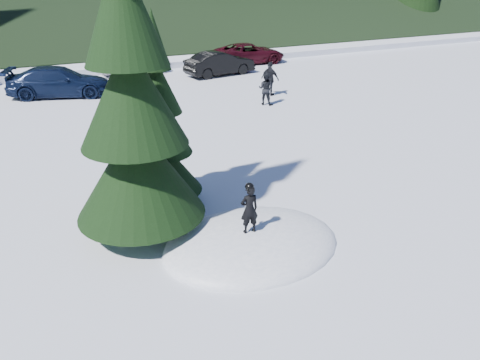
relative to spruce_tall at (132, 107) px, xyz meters
name	(u,v)px	position (x,y,z in m)	size (l,w,h in m)	color
ground	(251,245)	(2.20, -1.80, -3.32)	(200.00, 200.00, 0.00)	white
snow_mound	(251,245)	(2.20, -1.80, -3.32)	(4.48, 3.52, 0.96)	white
spruce_tall	(132,107)	(0.00, 0.00, 0.00)	(3.20, 3.20, 8.60)	black
spruce_short	(160,134)	(1.00, 1.40, -1.22)	(2.20, 2.20, 5.37)	black
child_skier	(249,209)	(2.08, -1.90, -2.23)	(0.44, 0.29, 1.22)	black
adult_0	(266,89)	(8.81, 9.50, -2.53)	(0.77, 0.60, 1.59)	black
adult_1	(270,79)	(9.89, 10.99, -2.43)	(1.05, 0.44, 1.79)	black
car_3	(59,82)	(-0.17, 15.75, -2.55)	(2.15, 5.30, 1.54)	black
car_4	(133,62)	(4.77, 19.76, -2.59)	(1.72, 4.29, 1.46)	#92939A
car_5	(220,63)	(9.59, 16.94, -2.58)	(1.56, 4.48, 1.48)	black
car_6	(249,53)	(13.09, 19.72, -2.61)	(2.34, 5.08, 1.41)	#320911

